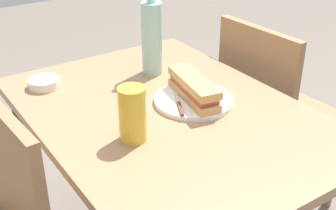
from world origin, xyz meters
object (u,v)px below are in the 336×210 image
Objects in this scene: dining_table at (168,145)px; knife_near at (179,103)px; olive_bowl at (44,83)px; plate_near at (194,101)px; baguette_sandwich_near at (195,89)px; beer_glass at (132,114)px; water_bottle at (152,37)px; chair_near at (269,111)px.

knife_near is at bearing -96.60° from dining_table.
knife_near is at bearing -142.28° from olive_bowl.
plate_near is 0.04m from baguette_sandwich_near.
dining_table is 0.27m from beer_glass.
baguette_sandwich_near is 0.27m from beer_glass.
beer_glass is at bearing 115.45° from dining_table.
baguette_sandwich_near is 2.40× the size of olive_bowl.
water_bottle reaches higher than beer_glass.
dining_table is 4.23× the size of plate_near.
baguette_sandwich_near is at bearing 104.06° from chair_near.
olive_bowl is (0.37, 0.25, 0.14)m from dining_table.
plate_near is (-0.00, -0.10, 0.13)m from dining_table.
water_bottle is at bearing 71.88° from chair_near.
plate_near is 0.28m from beer_glass.
chair_near is 3.53× the size of plate_near.
plate_near is at bearing -136.96° from olive_bowl.
beer_glass is at bearing -169.24° from olive_bowl.
water_bottle reaches higher than baguette_sandwich_near.
chair_near is at bearing -106.96° from olive_bowl.
dining_table is at bearing 87.37° from baguette_sandwich_near.
dining_table is at bearing 87.37° from plate_near.
olive_bowl is (0.25, 0.82, 0.24)m from chair_near.
baguette_sandwich_near is 1.49× the size of knife_near.
baguette_sandwich_near is 0.07m from knife_near.
olive_bowl reaches higher than dining_table.
baguette_sandwich_near is at bearing 176.42° from water_bottle.
knife_near is 1.61× the size of olive_bowl.
baguette_sandwich_near is at bearing -92.63° from dining_table.
dining_table is at bearing 157.10° from water_bottle.
beer_glass is (-0.08, 0.17, 0.20)m from dining_table.
baguette_sandwich_near reaches higher than knife_near.
plate_near is 0.30m from water_bottle.
chair_near reaches higher than olive_bowl.
beer_glass reaches higher than dining_table.
dining_table is at bearing 83.40° from knife_near.
baguette_sandwich_near is (-0.00, -0.10, 0.17)m from dining_table.
water_bottle is at bearing -3.58° from plate_near.
beer_glass is at bearing 110.36° from knife_near.
dining_table is at bearing -64.55° from beer_glass.
dining_table is 0.20m from baguette_sandwich_near.
dining_table is at bearing -145.61° from olive_bowl.
knife_near is (0.00, 0.06, 0.01)m from plate_near.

